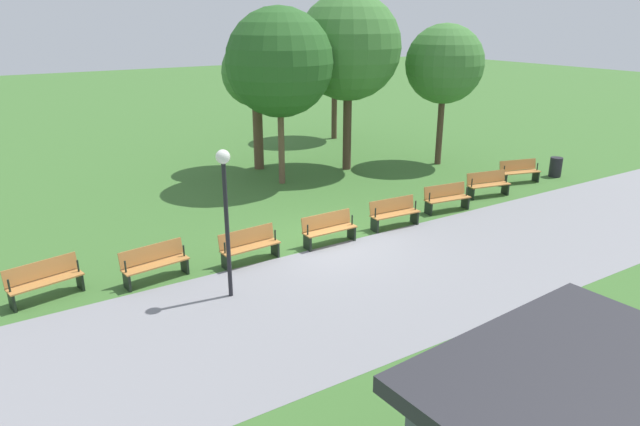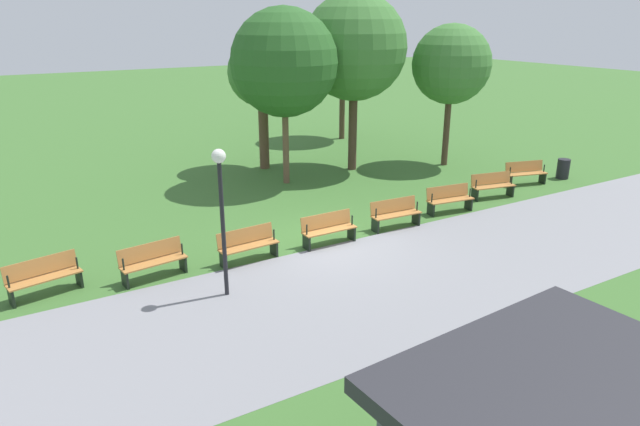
{
  "view_description": "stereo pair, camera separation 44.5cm",
  "coord_description": "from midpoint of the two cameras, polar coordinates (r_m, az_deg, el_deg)",
  "views": [
    {
      "loc": [
        8.25,
        12.53,
        6.23
      ],
      "look_at": [
        0.0,
        -0.54,
        0.8
      ],
      "focal_mm": 31.54,
      "sensor_mm": 36.0,
      "label": 1
    },
    {
      "loc": [
        7.87,
        12.76,
        6.23
      ],
      "look_at": [
        0.0,
        -0.54,
        0.8
      ],
      "focal_mm": 31.54,
      "sensor_mm": 36.0,
      "label": 2
    }
  ],
  "objects": [
    {
      "name": "bench_5",
      "position": [
        15.1,
        -6.5,
        -3.2
      ],
      "size": [
        1.66,
        0.58,
        0.89
      ],
      "rotation": [
        0.0,
        0.0,
        0.07
      ],
      "color": "#B27538",
      "rests_on": "ground"
    },
    {
      "name": "tree_1",
      "position": [
        23.54,
        4.06,
        16.4
      ],
      "size": [
        4.26,
        4.26,
        7.18
      ],
      "color": "#4C3828",
      "rests_on": "ground"
    },
    {
      "name": "tree_4",
      "position": [
        24.96,
        13.7,
        14.41
      ],
      "size": [
        3.31,
        3.31,
        5.98
      ],
      "color": "#4C3828",
      "rests_on": "ground"
    },
    {
      "name": "lamp_post",
      "position": [
        12.65,
        -9.02,
        1.9
      ],
      "size": [
        0.32,
        0.32,
        3.52
      ],
      "color": "black",
      "rests_on": "ground"
    },
    {
      "name": "tree_0",
      "position": [
        23.84,
        -5.38,
        13.92
      ],
      "size": [
        2.82,
        2.82,
        5.47
      ],
      "color": "brown",
      "rests_on": "ground"
    },
    {
      "name": "bench_7",
      "position": [
        14.64,
        -25.45,
        -5.84
      ],
      "size": [
        1.7,
        0.78,
        0.89
      ],
      "rotation": [
        0.0,
        0.0,
        0.2
      ],
      "color": "#B27538",
      "rests_on": "ground"
    },
    {
      "name": "bench_2",
      "position": [
        19.29,
        13.64,
        1.42
      ],
      "size": [
        1.68,
        0.68,
        0.89
      ],
      "rotation": [
        0.0,
        0.0,
        -0.13
      ],
      "color": "#B27538",
      "rests_on": "ground"
    },
    {
      "name": "tree_2",
      "position": [
        21.45,
        -3.05,
        14.98
      ],
      "size": [
        4.01,
        4.01,
        6.61
      ],
      "color": "brown",
      "rests_on": "ground"
    },
    {
      "name": "ground_plane",
      "position": [
        16.24,
        1.76,
        -3.21
      ],
      "size": [
        120.0,
        120.0,
        0.0
      ],
      "primitive_type": "plane",
      "color": "#3D6B2D"
    },
    {
      "name": "tree_3",
      "position": [
        29.91,
        2.79,
        16.99
      ],
      "size": [
        3.68,
        3.68,
        6.86
      ],
      "color": "#4C3828",
      "rests_on": "ground"
    },
    {
      "name": "bench_1",
      "position": [
        21.27,
        17.66,
        2.71
      ],
      "size": [
        1.7,
        0.78,
        0.89
      ],
      "rotation": [
        0.0,
        0.0,
        -0.2
      ],
      "color": "#B27538",
      "rests_on": "ground"
    },
    {
      "name": "trash_bin",
      "position": [
        24.87,
        23.91,
        4.12
      ],
      "size": [
        0.49,
        0.49,
        0.8
      ],
      "primitive_type": "cylinder",
      "color": "black",
      "rests_on": "ground"
    },
    {
      "name": "path_paving",
      "position": [
        14.17,
        7.85,
        -6.91
      ],
      "size": [
        34.24,
        5.47,
        0.01
      ],
      "primitive_type": "cube",
      "color": "gray",
      "rests_on": "ground"
    },
    {
      "name": "bench_0",
      "position": [
        23.41,
        20.64,
        3.85
      ],
      "size": [
        1.7,
        0.88,
        0.89
      ],
      "rotation": [
        0.0,
        0.0,
        -0.26
      ],
      "color": "#B27538",
      "rests_on": "ground"
    },
    {
      "name": "bench_3",
      "position": [
        17.55,
        8.36,
        -0.03
      ],
      "size": [
        1.66,
        0.58,
        0.89
      ],
      "rotation": [
        0.0,
        0.0,
        -0.07
      ],
      "color": "#B27538",
      "rests_on": "ground"
    },
    {
      "name": "bench_6",
      "position": [
        14.59,
        -15.76,
        -4.68
      ],
      "size": [
        1.68,
        0.68,
        0.89
      ],
      "rotation": [
        0.0,
        0.0,
        0.13
      ],
      "color": "#B27538",
      "rests_on": "ground"
    },
    {
      "name": "bench_4",
      "position": [
        16.12,
        1.64,
        -1.6
      ],
      "size": [
        1.64,
        0.47,
        0.89
      ],
      "color": "#B27538",
      "rests_on": "ground"
    }
  ]
}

